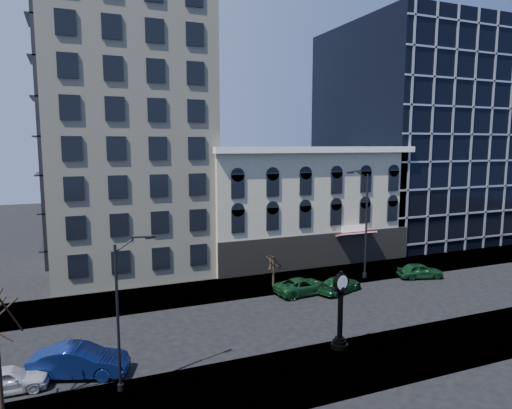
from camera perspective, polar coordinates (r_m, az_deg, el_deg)
name	(u,v)px	position (r m, az deg, el deg)	size (l,w,h in m)	color
ground	(251,323)	(33.75, -0.57, -14.61)	(160.00, 160.00, 0.00)	black
sidewalk_far	(218,290)	(40.82, -4.82, -10.57)	(160.00, 6.00, 0.12)	gray
sidewalk_near	(305,374)	(27.15, 6.13, -20.31)	(160.00, 6.00, 0.12)	gray
cream_tower	(123,77)	(48.69, -16.26, 15.02)	(15.90, 15.40, 42.50)	beige
victorian_row	(298,205)	(51.19, 5.30, -0.06)	(22.60, 11.19, 12.50)	#B6B196
glass_office	(412,135)	(66.31, 18.95, 8.22)	(20.00, 20.15, 28.00)	black
street_clock	(340,313)	(29.39, 10.48, -13.24)	(1.12, 1.12, 4.96)	black
street_lamp_near	(127,273)	(24.22, -15.77, -8.25)	(2.05, 0.80, 8.12)	black
street_lamp_far	(360,196)	(43.22, 12.89, 1.08)	(2.71, 0.41, 10.45)	black
bare_tree_far	(274,257)	(40.73, 2.20, -6.53)	(2.10, 2.10, 3.61)	#332719
car_near_a	(7,380)	(28.24, -28.72, -18.65)	(1.62, 4.03, 1.37)	silver
car_near_b	(79,361)	(28.30, -21.23, -17.77)	(1.82, 5.23, 1.72)	#0C194C
car_far_a	(303,286)	(39.74, 5.87, -10.12)	(2.32, 5.02, 1.40)	#143F1E
car_far_b	(340,285)	(40.67, 10.41, -9.83)	(1.88, 4.63, 1.34)	#143F1E
car_far_c	(420,271)	(46.76, 19.81, -7.79)	(1.72, 4.27, 1.45)	#143F1E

